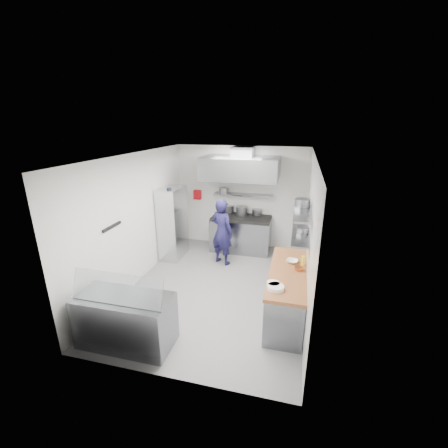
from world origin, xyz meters
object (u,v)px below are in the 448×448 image
(gas_range, at_px, (241,235))
(chef, at_px, (222,232))
(display_case, at_px, (126,320))
(wire_rack, at_px, (173,223))

(gas_range, height_order, chef, chef)
(display_case, bearing_deg, wire_rack, 100.08)
(chef, xyz_separation_m, wire_rack, (-1.33, 0.09, 0.09))
(gas_range, distance_m, display_case, 4.23)
(gas_range, relative_size, display_case, 1.07)
(gas_range, bearing_deg, wire_rack, -153.04)
(chef, bearing_deg, gas_range, -84.36)
(wire_rack, bearing_deg, chef, -3.72)
(wire_rack, height_order, display_case, wire_rack)
(wire_rack, bearing_deg, display_case, -79.92)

